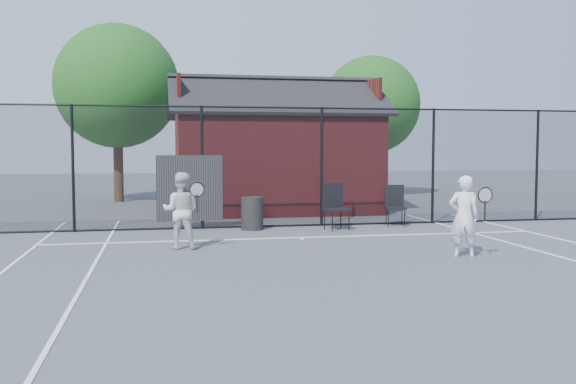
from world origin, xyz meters
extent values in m
plane|color=#4F535A|center=(0.00, 0.00, 0.00)|extent=(80.00, 80.00, 0.00)
cube|color=white|center=(0.00, 3.00, 0.01)|extent=(11.00, 0.06, 0.01)
cube|color=white|center=(-4.11, -2.00, 0.01)|extent=(0.06, 18.00, 0.01)
cube|color=white|center=(0.00, 2.85, 0.01)|extent=(0.06, 0.30, 0.01)
cylinder|color=black|center=(-5.00, 5.00, 1.50)|extent=(0.07, 0.07, 3.00)
cylinder|color=black|center=(-2.00, 5.00, 1.50)|extent=(0.07, 0.07, 3.00)
cylinder|color=black|center=(1.00, 5.00, 1.50)|extent=(0.07, 0.07, 3.00)
cylinder|color=black|center=(4.00, 5.00, 1.50)|extent=(0.07, 0.07, 3.00)
cylinder|color=black|center=(7.00, 5.00, 1.50)|extent=(0.07, 0.07, 3.00)
cylinder|color=black|center=(0.00, 5.00, 2.97)|extent=(22.00, 0.04, 0.04)
cylinder|color=black|center=(0.00, 5.00, 0.03)|extent=(22.00, 0.04, 0.04)
cube|color=black|center=(0.00, 5.00, 1.50)|extent=(22.00, 3.00, 0.01)
cube|color=black|center=(-2.30, 4.98, 1.00)|extent=(1.60, 0.04, 1.60)
cube|color=maroon|center=(0.50, 9.00, 1.50)|extent=(6.00, 4.00, 3.00)
cube|color=black|center=(0.50, 8.00, 3.53)|extent=(6.50, 2.36, 1.32)
cube|color=black|center=(0.50, 10.00, 3.53)|extent=(6.50, 2.36, 1.32)
cube|color=maroon|center=(-2.45, 9.00, 3.53)|extent=(0.10, 2.80, 1.06)
cube|color=maroon|center=(3.45, 9.00, 3.53)|extent=(0.10, 2.80, 1.06)
cylinder|color=#382616|center=(-4.50, 13.50, 1.26)|extent=(0.36, 0.36, 2.52)
sphere|color=#1C4A15|center=(-4.50, 13.50, 4.20)|extent=(4.48, 4.48, 4.48)
cylinder|color=#382616|center=(5.50, 14.50, 1.12)|extent=(0.36, 0.36, 2.23)
sphere|color=#1C4A15|center=(5.50, 14.50, 3.72)|extent=(3.97, 3.97, 3.97)
imported|color=white|center=(2.38, -0.01, 0.74)|extent=(0.62, 0.50, 1.49)
torus|color=black|center=(2.63, -0.30, 1.15)|extent=(0.29, 0.02, 0.29)
cylinder|color=black|center=(2.63, -0.30, 0.87)|extent=(0.03, 0.03, 0.36)
imported|color=silver|center=(-2.61, 1.99, 0.75)|extent=(0.84, 0.71, 1.50)
torus|color=black|center=(-2.31, 1.69, 1.18)|extent=(0.29, 0.02, 0.29)
cylinder|color=black|center=(-2.31, 1.69, 0.90)|extent=(0.03, 0.03, 0.36)
cube|color=black|center=(1.15, 4.13, 0.55)|extent=(0.62, 0.64, 1.10)
cube|color=black|center=(2.82, 4.60, 0.50)|extent=(0.58, 0.59, 1.01)
cylinder|color=#262626|center=(-0.83, 4.60, 0.40)|extent=(0.62, 0.62, 0.79)
camera|label=1|loc=(-2.98, -10.68, 1.99)|focal=40.00mm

